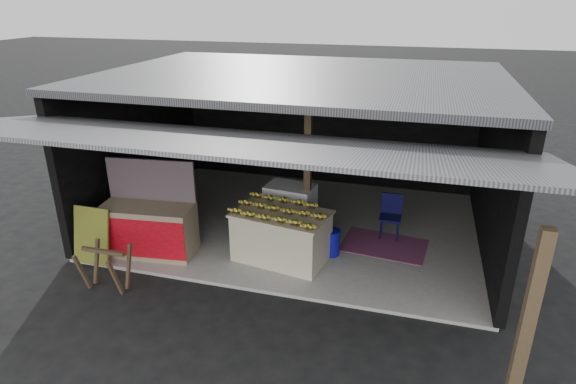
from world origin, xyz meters
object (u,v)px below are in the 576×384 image
(neighbor_stall, at_px, (149,227))
(plastic_chair, at_px, (391,212))
(water_barrel, at_px, (331,243))
(sawhorse, at_px, (105,265))
(banana_table, at_px, (281,236))
(white_crate, at_px, (290,210))

(neighbor_stall, relative_size, plastic_chair, 2.01)
(water_barrel, bearing_deg, neighbor_stall, -165.82)
(neighbor_stall, relative_size, water_barrel, 3.76)
(sawhorse, relative_size, water_barrel, 1.66)
(sawhorse, height_order, plastic_chair, plastic_chair)
(water_barrel, bearing_deg, banana_table, -155.23)
(white_crate, xyz_separation_m, plastic_chair, (1.85, 0.43, -0.01))
(white_crate, xyz_separation_m, water_barrel, (0.91, -0.59, -0.27))
(banana_table, xyz_separation_m, white_crate, (-0.11, 0.96, 0.05))
(banana_table, xyz_separation_m, sawhorse, (-2.40, -1.58, -0.05))
(banana_table, height_order, water_barrel, banana_table)
(sawhorse, bearing_deg, neighbor_stall, 85.80)
(neighbor_stall, distance_m, plastic_chair, 4.43)
(sawhorse, height_order, water_barrel, sawhorse)
(white_crate, height_order, water_barrel, white_crate)
(white_crate, distance_m, plastic_chair, 1.90)
(water_barrel, bearing_deg, plastic_chair, 47.46)
(water_barrel, xyz_separation_m, plastic_chair, (0.94, 1.02, 0.26))
(white_crate, xyz_separation_m, sawhorse, (-2.29, -2.54, -0.10))
(sawhorse, bearing_deg, water_barrel, 31.47)
(neighbor_stall, bearing_deg, plastic_chair, 17.95)
(neighbor_stall, height_order, water_barrel, neighbor_stall)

